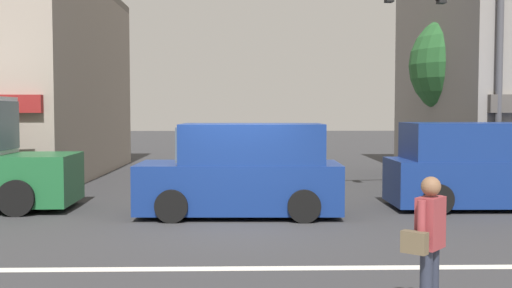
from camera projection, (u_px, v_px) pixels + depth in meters
ground_plane at (238, 225)px, 12.60m from camera, size 120.00×120.00×0.00m
lane_marking_stripe at (236, 268)px, 9.11m from camera, size 9.00×0.24×0.01m
street_tree at (464, 65)px, 20.38m from camera, size 3.66×3.66×5.80m
utility_pole_far_right at (496, 45)px, 18.86m from camera, size 1.40×0.22×8.66m
traffic_light_mast at (466, 45)px, 16.01m from camera, size 4.87×0.65×6.20m
van_approaching_near at (243, 172)px, 13.72m from camera, size 4.64×2.13×2.11m
van_waiting_far at (480, 168)px, 14.74m from camera, size 4.61×2.06×2.11m
pedestrian_foreground_with_bag at (429, 241)px, 6.69m from camera, size 0.59×0.58×1.67m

